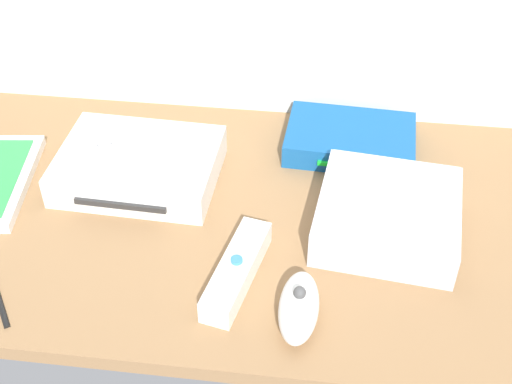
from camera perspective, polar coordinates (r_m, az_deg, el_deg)
name	(u,v)px	position (r cm, az deg, el deg)	size (l,w,h in cm)	color
ground_plane	(256,221)	(90.53, 0.00, -2.40)	(100.00, 48.00, 2.00)	#936D47
game_console	(139,166)	(95.51, -9.55, 2.13)	(21.62, 17.15, 4.40)	white
mini_computer	(388,215)	(87.61, 10.71, -1.82)	(18.76, 18.76, 5.30)	silver
network_router	(350,139)	(100.69, 7.70, 4.27)	(18.61, 13.07, 3.40)	#145193
remote_wand	(237,270)	(80.99, -1.57, -6.42)	(6.61, 15.23, 3.40)	white
remote_nunchuk	(299,307)	(76.78, 3.52, -9.37)	(4.61, 10.09, 5.10)	white
remote_classic_pad	(136,150)	(93.00, -9.76, 3.41)	(15.47, 10.14, 2.40)	white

